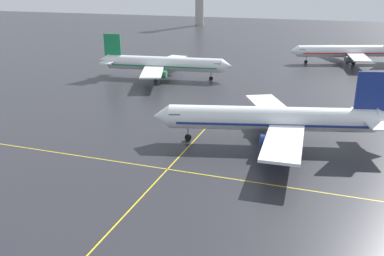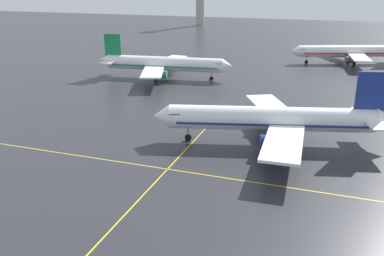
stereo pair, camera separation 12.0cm
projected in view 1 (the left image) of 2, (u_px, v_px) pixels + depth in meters
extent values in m
cylinder|color=white|center=(270.00, 118.00, 71.46)|extent=(34.75, 12.92, 4.14)
cone|color=white|center=(161.00, 116.00, 72.76)|extent=(3.78, 4.65, 4.06)
cube|color=navy|center=(372.00, 91.00, 68.62)|extent=(5.15, 1.72, 6.53)
cube|color=white|center=(365.00, 112.00, 73.23)|extent=(4.82, 6.37, 0.26)
cube|color=white|center=(378.00, 125.00, 67.09)|extent=(4.82, 6.37, 0.26)
cube|color=white|center=(271.00, 107.00, 80.30)|extent=(12.43, 17.13, 0.44)
cube|color=white|center=(284.00, 142.00, 62.91)|extent=(6.46, 16.60, 0.44)
cylinder|color=navy|center=(265.00, 119.00, 77.49)|extent=(4.16, 3.16, 2.29)
cylinder|color=navy|center=(272.00, 142.00, 66.86)|extent=(4.16, 3.16, 2.29)
cube|color=#385166|center=(176.00, 113.00, 72.38)|extent=(2.87, 4.18, 0.76)
cube|color=navy|center=(270.00, 121.00, 71.64)|extent=(32.06, 12.25, 0.39)
cylinder|color=#99999E|center=(188.00, 131.00, 73.33)|extent=(0.30, 0.30, 1.80)
cylinder|color=black|center=(188.00, 137.00, 73.74)|extent=(1.28, 0.78, 1.20)
cylinder|color=#99999E|center=(280.00, 128.00, 74.87)|extent=(0.30, 0.30, 1.80)
cylinder|color=black|center=(279.00, 134.00, 75.27)|extent=(1.28, 0.78, 1.20)
cylinder|color=#99999E|center=(284.00, 139.00, 69.55)|extent=(0.30, 0.30, 1.80)
cylinder|color=black|center=(284.00, 146.00, 69.96)|extent=(1.28, 0.78, 1.20)
cylinder|color=white|center=(165.00, 64.00, 119.12)|extent=(33.43, 8.26, 3.94)
cone|color=white|center=(227.00, 66.00, 115.76)|extent=(3.18, 4.18, 3.86)
cone|color=white|center=(105.00, 60.00, 122.40)|extent=(3.78, 4.15, 3.75)
cube|color=#197F47|center=(112.00, 45.00, 120.40)|extent=(4.99, 1.02, 6.22)
cube|color=white|center=(108.00, 62.00, 119.12)|extent=(4.00, 5.78, 0.25)
cube|color=white|center=(116.00, 58.00, 124.87)|extent=(4.00, 5.78, 0.25)
cube|color=white|center=(152.00, 72.00, 111.39)|extent=(10.29, 16.47, 0.41)
cube|color=white|center=(169.00, 60.00, 127.66)|extent=(6.59, 15.93, 0.41)
cylinder|color=#2D9956|center=(161.00, 74.00, 114.77)|extent=(3.78, 2.62, 2.18)
cylinder|color=#2D9956|center=(170.00, 67.00, 124.72)|extent=(3.78, 2.62, 2.18)
cube|color=#385166|center=(219.00, 64.00, 116.01)|extent=(2.33, 3.84, 0.73)
cube|color=#197F47|center=(165.00, 65.00, 119.29)|extent=(30.80, 7.95, 0.37)
cylinder|color=#99999E|center=(211.00, 74.00, 117.45)|extent=(0.29, 0.29, 1.71)
cylinder|color=black|center=(211.00, 78.00, 117.83)|extent=(1.19, 0.61, 1.14)
cylinder|color=#99999E|center=(155.00, 74.00, 117.88)|extent=(0.29, 0.29, 1.71)
cylinder|color=black|center=(155.00, 78.00, 118.26)|extent=(1.19, 0.61, 1.14)
cylinder|color=#99999E|center=(160.00, 70.00, 122.85)|extent=(0.29, 0.29, 1.71)
cylinder|color=black|center=(161.00, 74.00, 123.24)|extent=(1.19, 0.61, 1.14)
cylinder|color=white|center=(346.00, 51.00, 140.59)|extent=(31.89, 14.78, 3.86)
cone|color=white|center=(294.00, 51.00, 140.29)|extent=(3.78, 4.46, 3.79)
cube|color=white|center=(340.00, 49.00, 148.95)|extent=(12.58, 15.74, 0.41)
cube|color=white|center=(359.00, 57.00, 132.67)|extent=(7.37, 15.84, 0.41)
cylinder|color=#4C4C51|center=(339.00, 54.00, 146.21)|extent=(3.98, 3.19, 2.14)
cylinder|color=#4C4C51|center=(350.00, 60.00, 136.26)|extent=(3.98, 3.19, 2.14)
cube|color=#385166|center=(301.00, 49.00, 140.14)|extent=(2.94, 3.97, 0.71)
cube|color=red|center=(346.00, 52.00, 140.75)|extent=(29.46, 13.93, 0.37)
cylinder|color=#99999E|center=(306.00, 58.00, 141.20)|extent=(0.28, 0.28, 1.68)
cylinder|color=black|center=(306.00, 62.00, 141.58)|extent=(1.21, 0.81, 1.12)
cylinder|color=#99999E|center=(348.00, 57.00, 143.95)|extent=(0.28, 0.28, 1.68)
cylinder|color=black|center=(348.00, 60.00, 144.33)|extent=(1.21, 0.81, 1.12)
cylinder|color=#99999E|center=(354.00, 60.00, 138.97)|extent=(0.28, 0.28, 1.68)
cylinder|color=black|center=(353.00, 63.00, 139.35)|extent=(1.21, 0.81, 1.12)
cube|color=yellow|center=(168.00, 169.00, 62.76)|extent=(145.72, 0.20, 0.01)
cube|color=yellow|center=(93.00, 249.00, 44.13)|extent=(0.20, 92.06, 0.01)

